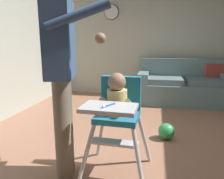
# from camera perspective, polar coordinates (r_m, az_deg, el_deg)

# --- Properties ---
(ground) EXTENTS (6.08, 6.80, 0.10)m
(ground) POSITION_cam_1_polar(r_m,az_deg,el_deg) (2.61, 9.51, -15.96)
(ground) COLOR #A16D54
(wall_far) EXTENTS (5.28, 0.06, 2.58)m
(wall_far) POSITION_cam_1_polar(r_m,az_deg,el_deg) (4.94, 11.29, 13.35)
(wall_far) COLOR #B6BBAA
(wall_far) RESTS_ON ground
(couch) EXTENTS (1.77, 0.86, 0.86)m
(couch) POSITION_cam_1_polar(r_m,az_deg,el_deg) (4.53, 18.39, 0.88)
(couch) COLOR slate
(couch) RESTS_ON ground
(high_chair) EXTENTS (0.63, 0.74, 0.94)m
(high_chair) POSITION_cam_1_polar(r_m,az_deg,el_deg) (1.86, 1.46, -4.52)
(high_chair) COLOR silver
(high_chair) RESTS_ON ground
(adult_standing) EXTENTS (0.59, 0.50, 1.69)m
(adult_standing) POSITION_cam_1_polar(r_m,az_deg,el_deg) (1.82, -13.14, 5.11)
(adult_standing) COLOR #6D6351
(adult_standing) RESTS_ON ground
(toy_ball) EXTENTS (0.20, 0.20, 0.20)m
(toy_ball) POSITION_cam_1_polar(r_m,az_deg,el_deg) (2.81, 14.17, -10.66)
(toy_ball) COLOR green
(toy_ball) RESTS_ON ground
(wall_clock) EXTENTS (0.33, 0.04, 0.33)m
(wall_clock) POSITION_cam_1_polar(r_m,az_deg,el_deg) (5.04, -0.17, 19.78)
(wall_clock) COLOR white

